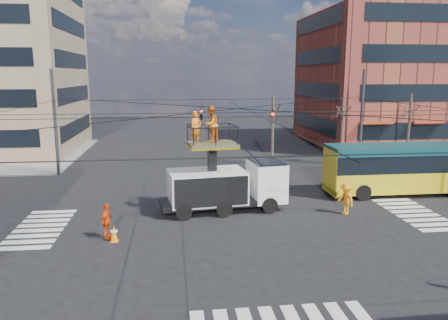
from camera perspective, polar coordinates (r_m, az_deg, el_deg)
ground at (r=23.34m, az=1.66°, el=-7.88°), size 120.00×120.00×0.00m
sidewalk_ne at (r=49.79m, az=22.51°, el=1.55°), size 18.00×18.00×0.12m
crosswalks at (r=23.34m, az=1.66°, el=-7.86°), size 22.40×22.40×0.02m
building_ne at (r=52.30m, az=22.44°, el=9.63°), size 20.06×16.06×14.00m
overhead_network at (r=22.70m, az=1.39°, el=2.73°), size 24.24×24.24×8.00m
tree_a at (r=36.40m, az=6.43°, el=6.36°), size 2.00×2.00×6.00m
tree_b at (r=38.21m, az=15.28°, el=6.26°), size 2.00×2.00×6.00m
tree_c at (r=40.83m, az=23.16°, el=6.05°), size 2.00×2.00×6.00m
utility_truck at (r=24.53m, az=0.25°, el=-2.13°), size 7.23×3.34×5.90m
city_bus at (r=30.69m, az=23.81°, el=-0.88°), size 11.64×2.68×3.20m
traffic_cone at (r=21.02m, az=-14.17°, el=-9.29°), size 0.36×0.36×0.77m
worker_ground at (r=21.34m, az=-15.09°, el=-7.70°), size 0.64×1.07×1.71m
flagger at (r=24.99m, az=15.61°, el=-4.93°), size 1.00×1.27×1.73m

